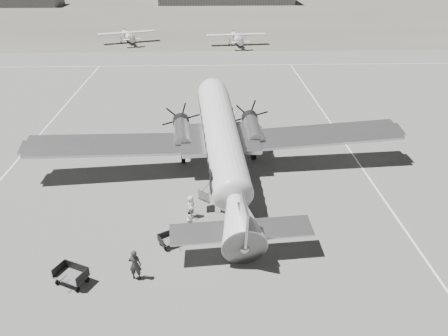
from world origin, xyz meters
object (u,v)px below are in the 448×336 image
ground_crew (135,265)px  ramp_agent (192,218)px  light_plane_left (128,37)px  passenger (191,207)px  dc3_airliner (223,147)px  baggage_cart_far (71,276)px  baggage_cart_near (171,239)px  light_plane_right (237,39)px

ground_crew → ramp_agent: size_ratio=1.07×
light_plane_left → passenger: 61.96m
dc3_airliner → light_plane_left: 57.67m
ground_crew → passenger: bearing=-112.6°
ground_crew → passenger: ground_crew is taller
baggage_cart_far → ground_crew: size_ratio=0.94×
baggage_cart_near → light_plane_left: bearing=69.3°
light_plane_left → light_plane_right: size_ratio=0.98×
light_plane_right → baggage_cart_far: (-13.16, -63.83, -0.64)m
light_plane_left → passenger: light_plane_left is taller
ramp_agent → passenger: size_ratio=1.09×
baggage_cart_near → passenger: bearing=37.5°
light_plane_left → baggage_cart_near: size_ratio=7.33×
dc3_airliner → ground_crew: size_ratio=16.19×
light_plane_right → baggage_cart_far: light_plane_right is taller
light_plane_right → ground_crew: (-9.62, -63.55, -0.18)m
baggage_cart_far → baggage_cart_near: bearing=58.2°
ramp_agent → light_plane_right: bearing=22.7°
light_plane_right → ramp_agent: bearing=-102.3°
dc3_airliner → ramp_agent: bearing=-113.8°
baggage_cart_near → ground_crew: bearing=-152.0°
light_plane_right → baggage_cart_far: bearing=-107.6°
dc3_airliner → passenger: dc3_airliner is taller
dc3_airliner → passenger: size_ratio=18.95×
baggage_cart_near → baggage_cart_far: baggage_cart_far is taller
light_plane_right → ground_crew: light_plane_right is taller
baggage_cart_near → ramp_agent: (1.32, 1.60, 0.48)m
light_plane_left → baggage_cart_near: light_plane_left is taller
light_plane_right → passenger: light_plane_right is taller
ground_crew → light_plane_left: bearing=-78.0°
light_plane_right → passenger: 57.73m
dc3_airliner → baggage_cart_far: dc3_airliner is taller
light_plane_right → passenger: size_ratio=6.70×
ground_crew → passenger: size_ratio=1.17×
passenger → ramp_agent: bearing=-175.6°
ramp_agent → passenger: (-0.13, 1.57, -0.08)m
dc3_airliner → light_plane_left: dc3_airliner is taller
baggage_cart_far → passenger: bearing=71.2°
light_plane_left → baggage_cart_far: light_plane_left is taller
dc3_airliner → ground_crew: 12.67m
passenger → baggage_cart_near: bearing=159.1°
baggage_cart_near → ground_crew: ground_crew is taller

